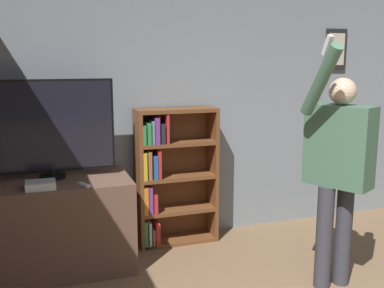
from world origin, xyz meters
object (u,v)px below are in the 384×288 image
Objects in this scene: television at (50,128)px; person at (339,162)px; bookshelf at (169,176)px; game_console at (41,185)px.

person is (2.07, -1.09, -0.21)m from television.
bookshelf is at bearing -169.60° from person.
television is at bearing -145.42° from person.
bookshelf reaches higher than game_console.
television reaches higher than bookshelf.
television reaches higher than game_console.
person is at bearing -19.80° from game_console.
game_console is 1.29m from bookshelf.
bookshelf is at bearing 22.33° from game_console.
television is 1.22m from bookshelf.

